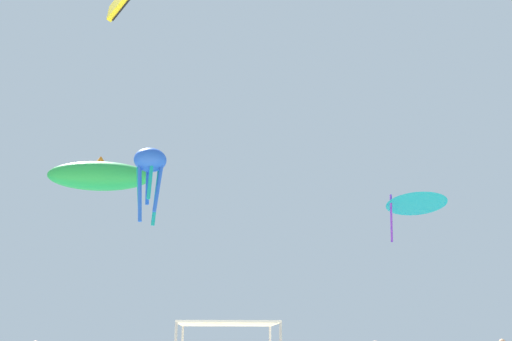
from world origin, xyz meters
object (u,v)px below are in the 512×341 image
kite_delta_teal (416,199)px  kite_inflatable_green (99,176)px  kite_octopus_blue (150,164)px  canopy_tent (228,327)px

kite_delta_teal → kite_inflatable_green: bearing=-169.7°
kite_inflatable_green → kite_delta_teal: bearing=2.6°
kite_inflatable_green → kite_delta_teal: (25.89, 1.87, -0.94)m
kite_octopus_blue → kite_delta_teal: kite_octopus_blue is taller
kite_inflatable_green → kite_delta_teal: size_ratio=1.42×
kite_inflatable_green → canopy_tent: bearing=-70.8°
kite_octopus_blue → kite_inflatable_green: (-4.63, 5.78, 0.83)m
canopy_tent → kite_octopus_blue: size_ratio=0.57×
canopy_tent → kite_inflatable_green: kite_inflatable_green is taller
kite_inflatable_green → kite_delta_teal: 25.98m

